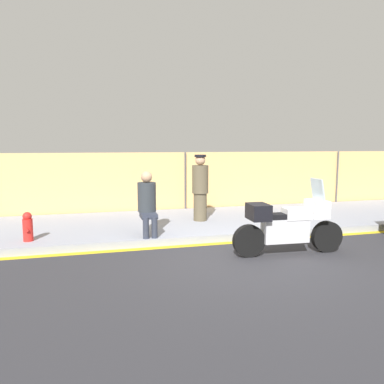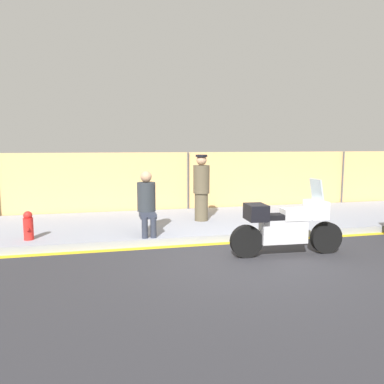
{
  "view_description": "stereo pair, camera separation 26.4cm",
  "coord_description": "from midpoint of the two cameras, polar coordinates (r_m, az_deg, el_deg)",
  "views": [
    {
      "loc": [
        -2.72,
        -6.33,
        2.13
      ],
      "look_at": [
        -0.51,
        1.98,
        1.03
      ],
      "focal_mm": 35.0,
      "sensor_mm": 36.0,
      "label": 1
    },
    {
      "loc": [
        -2.46,
        -6.4,
        2.13
      ],
      "look_at": [
        -0.51,
        1.98,
        1.03
      ],
      "focal_mm": 35.0,
      "sensor_mm": 36.0,
      "label": 2
    }
  ],
  "objects": [
    {
      "name": "ground_plane",
      "position": [
        7.2,
        7.07,
        -10.01
      ],
      "size": [
        120.0,
        120.0,
        0.0
      ],
      "primitive_type": "plane",
      "color": "#2D2D33"
    },
    {
      "name": "sidewalk",
      "position": [
        9.91,
        0.63,
        -4.67
      ],
      "size": [
        39.86,
        3.51,
        0.16
      ],
      "color": "#8E93A3",
      "rests_on": "ground_plane"
    },
    {
      "name": "curb_paint_stripe",
      "position": [
        8.22,
        4.1,
        -7.76
      ],
      "size": [
        39.86,
        0.18,
        0.01
      ],
      "color": "gold",
      "rests_on": "ground_plane"
    },
    {
      "name": "storefront_fence",
      "position": [
        11.54,
        -1.8,
        1.38
      ],
      "size": [
        37.87,
        0.17,
        1.89
      ],
      "color": "#E5B26B",
      "rests_on": "ground_plane"
    },
    {
      "name": "motorcycle",
      "position": [
        7.46,
        13.44,
        -4.84
      ],
      "size": [
        2.26,
        0.57,
        1.47
      ],
      "rotation": [
        0.0,
        0.0,
        -0.05
      ],
      "color": "black",
      "rests_on": "ground_plane"
    },
    {
      "name": "officer_standing",
      "position": [
        9.63,
        0.48,
        0.71
      ],
      "size": [
        0.42,
        0.42,
        1.71
      ],
      "color": "brown",
      "rests_on": "sidewalk"
    },
    {
      "name": "person_seated_on_curb",
      "position": [
        8.23,
        -7.75,
        -1.17
      ],
      "size": [
        0.4,
        0.72,
        1.39
      ],
      "color": "#2D3342",
      "rests_on": "sidewalk"
    },
    {
      "name": "fire_hydrant",
      "position": [
        8.42,
        -24.58,
        -4.85
      ],
      "size": [
        0.2,
        0.25,
        0.6
      ],
      "color": "red",
      "rests_on": "sidewalk"
    }
  ]
}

